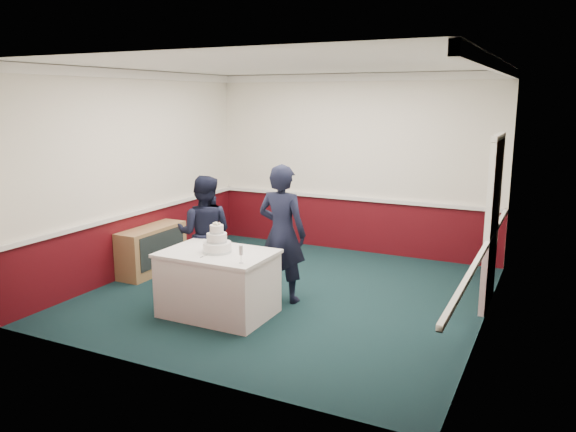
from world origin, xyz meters
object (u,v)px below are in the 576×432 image
at_px(cake_knife, 206,255).
at_px(person_man, 205,234).
at_px(champagne_flute, 241,251).
at_px(sideboard, 152,250).
at_px(wedding_cake, 217,243).
at_px(cake_table, 218,283).
at_px(person_woman, 282,234).

relative_size(cake_knife, person_man, 0.14).
xyz_separation_m(cake_knife, champagne_flute, (0.53, -0.08, 0.14)).
bearing_deg(sideboard, wedding_cake, -28.43).
distance_m(wedding_cake, cake_knife, 0.23).
height_order(cake_table, wedding_cake, wedding_cake).
bearing_deg(person_woman, person_man, 5.04).
bearing_deg(cake_table, person_man, 133.64).
bearing_deg(person_woman, sideboard, -4.94).
relative_size(champagne_flute, person_woman, 0.11).
height_order(sideboard, cake_table, cake_table).
bearing_deg(person_man, sideboard, -33.15).
xyz_separation_m(wedding_cake, cake_knife, (-0.03, -0.20, -0.11)).
height_order(sideboard, person_man, person_man).
relative_size(cake_table, wedding_cake, 3.63).
relative_size(cake_knife, champagne_flute, 1.07).
distance_m(sideboard, cake_table, 2.08).
bearing_deg(sideboard, champagne_flute, -28.61).
height_order(cake_table, champagne_flute, champagne_flute).
bearing_deg(cake_table, cake_knife, -98.53).
height_order(sideboard, person_woman, person_woman).
relative_size(person_man, person_woman, 0.89).
relative_size(sideboard, person_man, 0.75).
bearing_deg(sideboard, person_man, -14.46).
xyz_separation_m(champagne_flute, person_man, (-1.16, 0.97, -0.13)).
xyz_separation_m(cake_table, cake_knife, (-0.03, -0.20, 0.39)).
xyz_separation_m(cake_table, wedding_cake, (-0.00, 0.00, 0.50)).
relative_size(sideboard, cake_knife, 5.45).
distance_m(person_man, person_woman, 1.14).
xyz_separation_m(champagne_flute, person_woman, (-0.02, 1.06, -0.03)).
bearing_deg(sideboard, cake_table, -28.43).
height_order(cake_table, person_man, person_man).
bearing_deg(person_woman, cake_knife, 63.02).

